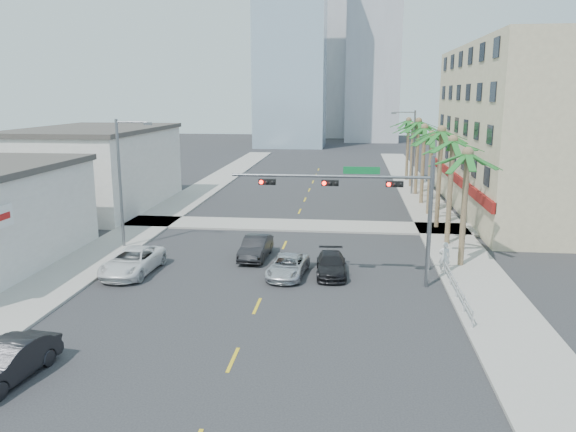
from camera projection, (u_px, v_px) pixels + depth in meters
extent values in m
plane|color=#262628|center=(242.00, 339.00, 24.86)|extent=(260.00, 260.00, 0.00)
cube|color=gray|center=(446.00, 235.00, 42.96)|extent=(4.00, 120.00, 0.15)
cube|color=gray|center=(144.00, 227.00, 45.57)|extent=(4.00, 120.00, 0.15)
cube|color=gray|center=(293.00, 225.00, 46.21)|extent=(80.00, 4.00, 0.15)
cube|color=tan|center=(547.00, 130.00, 50.01)|extent=(15.00, 28.00, 15.00)
cube|color=maroon|center=(457.00, 179.00, 51.79)|extent=(0.30, 28.00, 0.80)
cube|color=beige|center=(96.00, 170.00, 53.41)|extent=(11.00, 18.00, 7.20)
cube|color=#99B2C6|center=(291.00, 27.00, 112.91)|extent=(14.00, 14.00, 48.00)
cube|color=#ADADB2|center=(374.00, 5.00, 124.36)|extent=(12.00, 12.00, 60.00)
cube|color=#ADADB2|center=(323.00, 53.00, 142.14)|extent=(16.00, 16.00, 42.00)
cylinder|color=slate|center=(429.00, 225.00, 30.89)|extent=(0.24, 0.24, 7.20)
cylinder|color=slate|center=(330.00, 176.00, 30.93)|extent=(11.00, 0.16, 0.16)
cube|color=#0C662D|center=(362.00, 170.00, 30.68)|extent=(2.00, 0.05, 0.40)
cube|color=black|center=(395.00, 184.00, 30.48)|extent=(0.95, 0.28, 0.32)
sphere|color=#FF0C05|center=(389.00, 184.00, 30.36)|extent=(0.22, 0.22, 0.22)
cube|color=black|center=(330.00, 183.00, 30.86)|extent=(0.95, 0.28, 0.32)
sphere|color=#FF0C05|center=(324.00, 183.00, 30.74)|extent=(0.22, 0.22, 0.22)
cube|color=black|center=(267.00, 182.00, 31.24)|extent=(0.95, 0.28, 0.32)
sphere|color=#FF0C05|center=(261.00, 182.00, 31.12)|extent=(0.22, 0.22, 0.22)
cylinder|color=brown|center=(464.00, 211.00, 34.49)|extent=(0.36, 0.36, 7.20)
cylinder|color=brown|center=(450.00, 194.00, 39.50)|extent=(0.36, 0.36, 7.56)
cylinder|color=brown|center=(439.00, 180.00, 44.51)|extent=(0.36, 0.36, 7.92)
cylinder|color=brown|center=(430.00, 175.00, 49.64)|extent=(0.36, 0.36, 7.20)
cylinder|color=brown|center=(423.00, 166.00, 54.65)|extent=(0.36, 0.36, 7.56)
cylinder|color=brown|center=(417.00, 158.00, 59.66)|extent=(0.36, 0.36, 7.92)
cylinder|color=brown|center=(412.00, 157.00, 64.79)|extent=(0.36, 0.36, 7.20)
cylinder|color=brown|center=(407.00, 151.00, 69.80)|extent=(0.36, 0.36, 7.56)
cylinder|color=slate|center=(120.00, 185.00, 38.72)|extent=(0.20, 0.20, 9.00)
cylinder|color=slate|center=(132.00, 122.00, 37.69)|extent=(2.20, 0.12, 0.12)
cube|color=slate|center=(148.00, 124.00, 37.59)|extent=(0.50, 0.25, 0.18)
cylinder|color=slate|center=(413.00, 153.00, 59.59)|extent=(0.20, 0.20, 9.00)
cylinder|color=slate|center=(405.00, 112.00, 58.80)|extent=(2.20, 0.12, 0.12)
cube|color=slate|center=(394.00, 113.00, 58.94)|extent=(0.50, 0.25, 0.18)
cylinder|color=silver|center=(457.00, 290.00, 29.45)|extent=(0.08, 8.00, 0.08)
cylinder|color=silver|center=(457.00, 284.00, 29.38)|extent=(0.08, 8.00, 0.08)
cylinder|color=silver|center=(473.00, 321.00, 25.58)|extent=(0.08, 0.08, 1.00)
cylinder|color=silver|center=(464.00, 305.00, 27.52)|extent=(0.08, 0.08, 1.00)
cylinder|color=silver|center=(457.00, 291.00, 29.46)|extent=(0.08, 0.08, 1.00)
cylinder|color=silver|center=(450.00, 279.00, 31.40)|extent=(0.08, 0.08, 1.00)
cylinder|color=silver|center=(444.00, 268.00, 33.35)|extent=(0.08, 0.08, 1.00)
imported|color=black|center=(8.00, 362.00, 21.11)|extent=(2.15, 4.69, 1.49)
imported|color=white|center=(132.00, 261.00, 33.84)|extent=(2.77, 5.56, 1.51)
imported|color=black|center=(256.00, 247.00, 37.01)|extent=(1.79, 4.53, 1.47)
imported|color=silver|center=(288.00, 266.00, 33.36)|extent=(2.47, 4.64, 1.24)
imported|color=black|center=(331.00, 265.00, 33.62)|extent=(2.00, 4.44, 1.26)
imported|color=silver|center=(444.00, 257.00, 33.47)|extent=(0.71, 0.48, 1.90)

